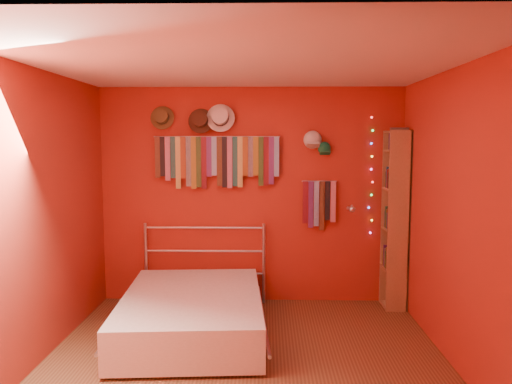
# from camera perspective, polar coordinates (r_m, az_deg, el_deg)

# --- Properties ---
(ground) EXTENTS (3.50, 3.50, 0.00)m
(ground) POSITION_cam_1_polar(r_m,az_deg,el_deg) (4.45, -1.29, -19.24)
(ground) COLOR brown
(ground) RESTS_ON ground
(back_wall) EXTENTS (3.50, 0.02, 2.50)m
(back_wall) POSITION_cam_1_polar(r_m,az_deg,el_deg) (5.81, -0.53, -0.40)
(back_wall) COLOR #AA261B
(back_wall) RESTS_ON ground
(right_wall) EXTENTS (0.02, 3.50, 2.50)m
(right_wall) POSITION_cam_1_polar(r_m,az_deg,el_deg) (4.36, 22.32, -3.00)
(right_wall) COLOR #AA261B
(right_wall) RESTS_ON ground
(left_wall) EXTENTS (0.02, 3.50, 2.50)m
(left_wall) POSITION_cam_1_polar(r_m,az_deg,el_deg) (4.51, -24.15, -2.80)
(left_wall) COLOR #AA261B
(left_wall) RESTS_ON ground
(ceiling) EXTENTS (3.50, 3.50, 0.02)m
(ceiling) POSITION_cam_1_polar(r_m,az_deg,el_deg) (4.07, -1.38, 14.49)
(ceiling) COLOR white
(ceiling) RESTS_ON back_wall
(tie_rack) EXTENTS (1.45, 0.03, 0.60)m
(tie_rack) POSITION_cam_1_polar(r_m,az_deg,el_deg) (5.74, -4.50, 3.79)
(tie_rack) COLOR #B4B4B9
(tie_rack) RESTS_ON back_wall
(small_tie_rack) EXTENTS (0.40, 0.03, 0.57)m
(small_tie_rack) POSITION_cam_1_polar(r_m,az_deg,el_deg) (5.78, 7.20, -1.16)
(small_tie_rack) COLOR #B4B4B9
(small_tie_rack) RESTS_ON back_wall
(fedora_olive) EXTENTS (0.27, 0.15, 0.27)m
(fedora_olive) POSITION_cam_1_polar(r_m,az_deg,el_deg) (5.81, -10.73, 8.42)
(fedora_olive) COLOR brown
(fedora_olive) RESTS_ON back_wall
(fedora_brown) EXTENTS (0.29, 0.16, 0.28)m
(fedora_brown) POSITION_cam_1_polar(r_m,az_deg,el_deg) (5.73, -6.38, 8.17)
(fedora_brown) COLOR #412517
(fedora_brown) RESTS_ON back_wall
(fedora_white) EXTENTS (0.32, 0.18, 0.32)m
(fedora_white) POSITION_cam_1_polar(r_m,az_deg,el_deg) (5.70, -4.11, 8.54)
(fedora_white) COLOR silver
(fedora_white) RESTS_ON back_wall
(cap_white) EXTENTS (0.19, 0.24, 0.19)m
(cap_white) POSITION_cam_1_polar(r_m,az_deg,el_deg) (5.74, 6.48, 5.93)
(cap_white) COLOR silver
(cap_white) RESTS_ON back_wall
(cap_green) EXTENTS (0.16, 0.20, 0.16)m
(cap_green) POSITION_cam_1_polar(r_m,az_deg,el_deg) (5.76, 7.80, 4.95)
(cap_green) COLOR #1B7D48
(cap_green) RESTS_ON back_wall
(fairy_lights) EXTENTS (0.06, 0.02, 1.35)m
(fairy_lights) POSITION_cam_1_polar(r_m,az_deg,el_deg) (5.87, 13.04, 1.82)
(fairy_lights) COLOR #FF3333
(fairy_lights) RESTS_ON back_wall
(reading_lamp) EXTENTS (0.07, 0.31, 0.09)m
(reading_lamp) POSITION_cam_1_polar(r_m,az_deg,el_deg) (5.67, 10.84, -1.92)
(reading_lamp) COLOR #B4B4B9
(reading_lamp) RESTS_ON back_wall
(bookshelf) EXTENTS (0.25, 0.34, 2.00)m
(bookshelf) POSITION_cam_1_polar(r_m,az_deg,el_deg) (5.81, 15.98, -2.95)
(bookshelf) COLOR #8C603F
(bookshelf) RESTS_ON ground
(bed) EXTENTS (1.53, 1.98, 0.93)m
(bed) POSITION_cam_1_polar(r_m,az_deg,el_deg) (5.04, -7.28, -13.53)
(bed) COLOR #B4B4B9
(bed) RESTS_ON ground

